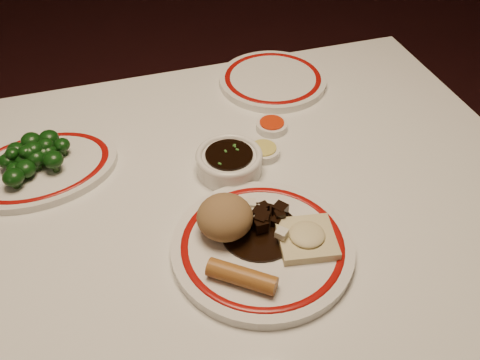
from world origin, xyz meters
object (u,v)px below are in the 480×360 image
at_px(main_plate, 262,247).
at_px(fried_wonton, 307,237).
at_px(soy_bowl, 229,163).
at_px(rice_mound, 225,217).
at_px(broccoli_pile, 32,155).
at_px(dining_table, 217,235).
at_px(broccoli_plate, 39,168).
at_px(spring_roll, 242,276).
at_px(stirfry_heap, 261,223).

bearing_deg(main_plate, fried_wonton, -13.83).
bearing_deg(soy_bowl, rice_mound, -108.73).
xyz_separation_m(main_plate, fried_wonton, (0.07, -0.02, 0.02)).
distance_m(rice_mound, broccoli_pile, 0.39).
xyz_separation_m(dining_table, soy_bowl, (0.05, 0.07, 0.11)).
xyz_separation_m(dining_table, broccoli_plate, (-0.29, 0.17, 0.10)).
bearing_deg(soy_bowl, broccoli_plate, 163.10).
relative_size(dining_table, main_plate, 3.38).
height_order(spring_roll, broccoli_pile, broccoli_pile).
relative_size(dining_table, broccoli_plate, 3.79).
xyz_separation_m(fried_wonton, broccoli_pile, (-0.41, 0.32, 0.01)).
bearing_deg(spring_roll, dining_table, 34.19).
xyz_separation_m(rice_mound, soy_bowl, (0.05, 0.16, -0.03)).
height_order(spring_roll, stirfry_heap, stirfry_heap).
bearing_deg(dining_table, spring_roll, -93.91).
relative_size(main_plate, broccoli_pile, 2.73).
bearing_deg(dining_table, soy_bowl, 56.52).
distance_m(main_plate, fried_wonton, 0.07).
distance_m(fried_wonton, stirfry_heap, 0.08).
relative_size(dining_table, broccoli_pile, 9.22).
xyz_separation_m(main_plate, broccoli_plate, (-0.33, 0.30, -0.00)).
bearing_deg(dining_table, broccoli_plate, 149.70).
height_order(spring_roll, fried_wonton, spring_roll).
height_order(dining_table, fried_wonton, fried_wonton).
bearing_deg(fried_wonton, dining_table, 125.82).
bearing_deg(dining_table, main_plate, -73.03).
bearing_deg(main_plate, soy_bowl, 88.68).
bearing_deg(spring_roll, stirfry_heap, 4.57).
xyz_separation_m(main_plate, soy_bowl, (0.00, 0.20, 0.01)).
distance_m(dining_table, main_plate, 0.17).
bearing_deg(stirfry_heap, rice_mound, 170.03).
bearing_deg(spring_roll, broccoli_plate, 75.49).
relative_size(stirfry_heap, soy_bowl, 1.06).
relative_size(broccoli_plate, broccoli_pile, 2.43).
distance_m(main_plate, rice_mound, 0.08).
height_order(rice_mound, stirfry_heap, rice_mound).
xyz_separation_m(stirfry_heap, broccoli_pile, (-0.35, 0.27, 0.01)).
xyz_separation_m(main_plate, stirfry_heap, (0.01, 0.03, 0.02)).
height_order(stirfry_heap, broccoli_plate, stirfry_heap).
height_order(dining_table, spring_roll, spring_roll).
bearing_deg(broccoli_pile, soy_bowl, -17.19).
relative_size(main_plate, fried_wonton, 3.45).
distance_m(rice_mound, stirfry_heap, 0.06).
distance_m(stirfry_heap, broccoli_plate, 0.44).
xyz_separation_m(rice_mound, spring_roll, (-0.01, -0.11, -0.02)).
distance_m(spring_roll, stirfry_heap, 0.11).
relative_size(fried_wonton, stirfry_heap, 0.80).
height_order(main_plate, broccoli_plate, main_plate).
height_order(main_plate, spring_roll, spring_roll).
bearing_deg(fried_wonton, soy_bowl, 106.06).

